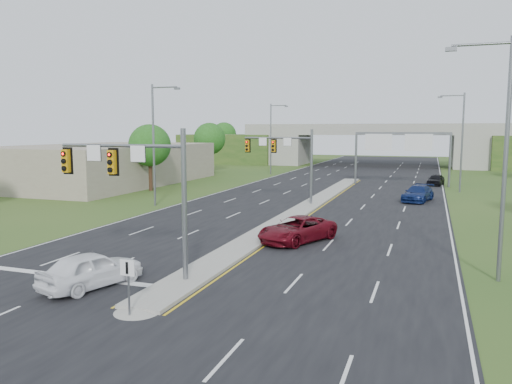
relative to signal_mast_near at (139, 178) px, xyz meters
The scene contains 24 objects.
ground 5.24m from the signal_mast_near, ahead, with size 240.00×240.00×0.00m, color #2C4C1B.
road 35.46m from the signal_mast_near, 86.31° to the left, with size 24.00×160.00×0.02m, color black.
median 23.64m from the signal_mast_near, 84.40° to the left, with size 2.00×54.00×0.16m, color gray.
median_nose 6.48m from the signal_mast_near, 60.04° to the right, with size 2.00×2.00×0.16m, color gray.
lane_markings 29.41m from the signal_mast_near, 86.72° to the left, with size 23.72×160.00×0.01m.
signal_mast_near is the anchor object (origin of this frame).
signal_mast_far 25.00m from the signal_mast_near, 90.00° to the left, with size 6.62×0.60×7.00m.
keep_right_sign 5.94m from the signal_mast_near, 63.06° to the right, with size 0.60×0.13×2.20m.
sign_gantry 45.88m from the signal_mast_near, 78.75° to the left, with size 11.58×0.44×6.67m.
overpass 80.11m from the signal_mast_near, 88.38° to the left, with size 80.00×14.00×8.10m.
lightpole_l_mid 22.95m from the signal_mast_near, 118.79° to the left, with size 2.85×0.25×11.00m.
lightpole_l_far 56.19m from the signal_mast_near, 101.33° to the left, with size 2.85×0.25×11.00m.
lightpole_r_near 16.42m from the signal_mast_near, 18.06° to the left, with size 2.85×0.25×11.00m.
lightpole_r_far 43.01m from the signal_mast_near, 68.78° to the left, with size 2.85×0.25×11.00m.
tree_l_near 34.92m from the signal_mast_near, 120.53° to the left, with size 4.80×4.80×7.60m.
tree_l_mid 59.21m from the signal_mast_near, 111.54° to the left, with size 5.20×5.20×8.12m.
tree_back_a 100.64m from the signal_mast_near, 110.80° to the left, with size 6.00×6.00×8.85m.
tree_back_b 96.56m from the signal_mast_near, 103.01° to the left, with size 5.60×5.60×8.32m.
tree_back_c 97.67m from the signal_mast_near, 74.40° to the left, with size 5.60×5.60×8.32m.
commercial_building 44.77m from the signal_mast_near, 128.34° to the left, with size 18.00×30.00×5.00m, color gray.
car_white 4.55m from the signal_mast_near, 124.53° to the right, with size 1.90×4.71×1.61m, color white.
car_far_a 11.72m from the signal_mast_near, 63.44° to the left, with size 2.57×5.58×1.55m, color #5A0913.
car_far_b 33.29m from the signal_mast_near, 69.58° to the left, with size 2.16×5.32×1.54m, color #0D1D51.
car_far_c 48.76m from the signal_mast_near, 74.16° to the left, with size 1.66×4.12×1.40m, color black.
Camera 1 is at (10.36, -19.76, 6.92)m, focal length 35.00 mm.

